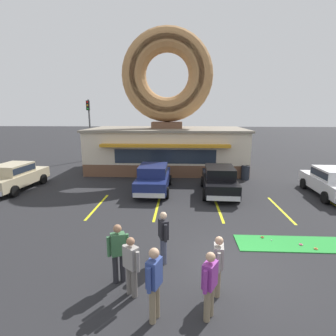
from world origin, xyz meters
name	(u,v)px	position (x,y,z in m)	size (l,w,h in m)	color
ground_plane	(228,267)	(0.00, 0.00, 0.00)	(160.00, 160.00, 0.00)	#232326
donut_shop_building	(167,123)	(-2.61, 13.94, 3.74)	(12.30, 6.75, 10.96)	brown
putting_mat	(293,244)	(2.54, 1.54, 0.01)	(3.96, 1.19, 0.03)	green
mini_donut_near_left	(316,249)	(3.17, 1.17, 0.05)	(0.13, 0.13, 0.04)	#D17F47
mini_donut_near_right	(301,244)	(2.79, 1.44, 0.05)	(0.13, 0.13, 0.04)	#D8667F
mini_donut_mid_left	(262,237)	(1.60, 1.94, 0.05)	(0.13, 0.13, 0.04)	brown
golf_ball	(271,240)	(1.86, 1.72, 0.05)	(0.04, 0.04, 0.04)	white
car_navy	(153,177)	(-3.09, 7.74, 0.87)	(2.01, 4.57, 1.60)	navy
car_champagne	(15,175)	(-11.51, 7.64, 0.87)	(2.22, 4.67, 1.60)	#BCAD89
car_white	(332,181)	(6.91, 7.25, 0.87)	(2.13, 4.63, 1.60)	silver
car_black	(219,179)	(0.74, 7.45, 0.87)	(2.12, 4.62, 1.60)	black
pedestrian_blue_sweater_man	(118,251)	(-3.15, -0.86, 0.95)	(0.56, 0.37, 1.70)	#232328
pedestrian_hooded_kid	(210,282)	(-0.81, -2.05, 0.91)	(0.39, 0.53, 1.64)	#7F7056
pedestrian_leather_jacket_man	(218,263)	(-0.51, -1.22, 0.88)	(0.28, 0.59, 1.60)	#7F7056
pedestrian_clipboard_woman	(131,264)	(-2.70, -1.37, 0.88)	(0.48, 0.43, 1.60)	slate
pedestrian_beanie_man	(163,235)	(-1.99, 0.20, 0.92)	(0.36, 0.57, 1.66)	#474C66
pedestrian_crossing_woman	(154,281)	(-2.03, -2.16, 0.99)	(0.36, 0.56, 1.77)	#7F7056
trash_bin	(245,173)	(3.02, 10.79, 0.50)	(0.57, 0.57, 0.97)	#232833
traffic_light_pole	(89,122)	(-10.33, 17.89, 3.71)	(0.28, 0.47, 5.80)	#595B60
parking_stripe_far_left	(98,206)	(-5.63, 5.00, 0.00)	(0.12, 3.60, 0.01)	yellow
parking_stripe_left	(157,207)	(-2.63, 5.00, 0.00)	(0.12, 3.60, 0.01)	yellow
parking_stripe_mid_left	(218,208)	(0.37, 5.00, 0.00)	(0.12, 3.60, 0.01)	yellow
parking_stripe_centre	(280,209)	(3.37, 5.00, 0.00)	(0.12, 3.60, 0.01)	yellow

